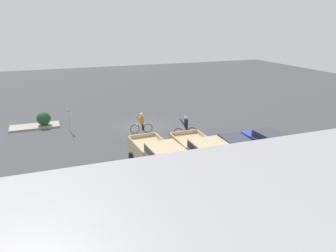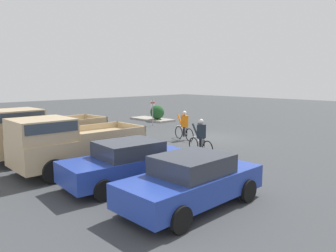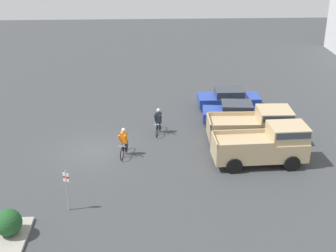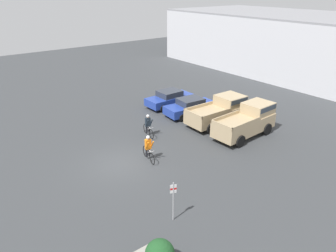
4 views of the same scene
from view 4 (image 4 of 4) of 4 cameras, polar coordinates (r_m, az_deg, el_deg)
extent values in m
plane|color=#383A3D|center=(20.71, -8.22, -6.49)|extent=(80.00, 80.00, 0.00)
cube|color=#233D9E|center=(29.79, 0.26, 4.62)|extent=(1.83, 4.37, 0.67)
cube|color=#2D333D|center=(29.61, 0.26, 5.70)|extent=(1.64, 1.97, 0.51)
cylinder|color=black|center=(31.38, 1.25, 5.06)|extent=(0.18, 0.66, 0.65)
cylinder|color=black|center=(30.08, 3.42, 4.19)|extent=(0.18, 0.66, 0.65)
cylinder|color=black|center=(29.79, -2.94, 4.01)|extent=(0.18, 0.66, 0.65)
cylinder|color=black|center=(28.42, -0.83, 3.05)|extent=(0.18, 0.66, 0.65)
cube|color=#233D9E|center=(27.80, 3.90, 3.15)|extent=(2.18, 4.57, 0.68)
cube|color=#2D333D|center=(27.60, 3.94, 4.31)|extent=(1.78, 2.13, 0.51)
cylinder|color=black|center=(29.38, 5.10, 3.64)|extent=(0.24, 0.65, 0.64)
cylinder|color=black|center=(28.08, 7.31, 2.58)|extent=(0.24, 0.65, 0.64)
cylinder|color=black|center=(27.84, 0.44, 2.59)|extent=(0.24, 0.65, 0.64)
cylinder|color=black|center=(26.46, 2.55, 1.41)|extent=(0.24, 0.65, 0.64)
cube|color=tan|center=(26.00, 8.39, 2.01)|extent=(2.18, 4.99, 0.94)
cube|color=tan|center=(26.73, 10.79, 4.43)|extent=(1.96, 2.01, 0.80)
cube|color=#333D47|center=(26.67, 10.82, 4.79)|extent=(2.02, 1.86, 0.35)
cube|color=tan|center=(25.83, 5.34, 3.43)|extent=(0.13, 2.97, 0.25)
cube|color=tan|center=(24.47, 8.47, 2.10)|extent=(0.13, 2.97, 0.25)
cube|color=tan|center=(24.23, 4.35, 2.08)|extent=(2.10, 0.12, 0.25)
cylinder|color=black|center=(27.87, 9.10, 2.52)|extent=(0.23, 0.84, 0.83)
cylinder|color=black|center=(26.56, 12.29, 1.19)|extent=(0.23, 0.84, 0.83)
cylinder|color=black|center=(25.89, 4.29, 1.09)|extent=(0.23, 0.84, 0.83)
cylinder|color=black|center=(24.48, 7.48, -0.42)|extent=(0.23, 0.84, 0.83)
cube|color=tan|center=(24.27, 13.09, 0.21)|extent=(2.15, 5.17, 1.05)
cube|color=tan|center=(25.11, 15.40, 3.05)|extent=(1.85, 2.11, 0.82)
cube|color=#333D47|center=(25.05, 15.45, 3.44)|extent=(1.90, 1.95, 0.36)
cube|color=tan|center=(23.80, 9.99, 1.69)|extent=(0.22, 3.05, 0.25)
cube|color=tan|center=(22.77, 13.49, 0.36)|extent=(0.22, 3.05, 0.25)
cube|color=tan|center=(22.20, 9.30, 0.10)|extent=(1.92, 0.17, 0.25)
cylinder|color=black|center=(26.16, 13.44, 0.77)|extent=(0.26, 0.88, 0.87)
cylinder|color=black|center=(25.19, 16.89, -0.53)|extent=(0.26, 0.88, 0.87)
cylinder|color=black|center=(23.86, 8.86, -1.11)|extent=(0.26, 0.88, 0.87)
cylinder|color=black|center=(22.79, 12.46, -2.63)|extent=(0.26, 0.88, 0.87)
torus|color=black|center=(20.34, -2.79, -5.70)|extent=(0.75, 0.19, 0.75)
torus|color=black|center=(21.20, -3.96, -4.44)|extent=(0.75, 0.19, 0.75)
cylinder|color=white|center=(20.68, -3.40, -4.61)|extent=(0.55, 0.14, 0.40)
cylinder|color=white|center=(20.59, -3.41, -4.09)|extent=(0.58, 0.15, 0.04)
cylinder|color=white|center=(20.84, -3.60, -4.39)|extent=(0.04, 0.04, 0.37)
cylinder|color=white|center=(20.25, -2.96, -4.49)|extent=(0.11, 0.46, 0.02)
cylinder|color=black|center=(20.82, -3.29, -4.54)|extent=(0.14, 0.14, 0.56)
cylinder|color=black|center=(20.76, -3.74, -4.64)|extent=(0.14, 0.14, 0.56)
cube|color=orange|center=(20.47, -3.50, -3.16)|extent=(0.30, 0.40, 0.65)
cylinder|color=orange|center=(20.35, -2.82, -3.30)|extent=(0.53, 0.19, 0.70)
cylinder|color=orange|center=(20.23, -3.70, -3.49)|extent=(0.53, 0.19, 0.70)
sphere|color=tan|center=(20.26, -3.50, -2.10)|extent=(0.20, 0.20, 0.20)
sphere|color=silver|center=(20.24, -3.50, -1.97)|extent=(0.23, 0.23, 0.23)
torus|color=black|center=(23.57, -2.92, -1.42)|extent=(0.73, 0.19, 0.73)
torus|color=black|center=(24.47, -3.94, -0.47)|extent=(0.73, 0.19, 0.73)
cylinder|color=white|center=(23.95, -3.45, -0.55)|extent=(0.55, 0.14, 0.39)
cylinder|color=white|center=(23.87, -3.46, -0.10)|extent=(0.59, 0.15, 0.04)
cylinder|color=white|center=(24.11, -3.62, -0.39)|extent=(0.04, 0.04, 0.36)
cylinder|color=white|center=(23.52, -3.07, -0.40)|extent=(0.11, 0.46, 0.02)
cylinder|color=black|center=(24.09, -3.35, -0.51)|extent=(0.14, 0.14, 0.54)
cylinder|color=black|center=(24.03, -3.74, -0.59)|extent=(0.14, 0.14, 0.54)
cube|color=#1E2833|center=(23.78, -3.53, 0.71)|extent=(0.30, 0.40, 0.64)
cylinder|color=#1E2833|center=(23.66, -2.94, 0.60)|extent=(0.54, 0.19, 0.69)
cylinder|color=#1E2833|center=(23.53, -3.70, 0.46)|extent=(0.54, 0.19, 0.69)
sphere|color=tan|center=(23.59, -3.53, 1.63)|extent=(0.20, 0.20, 0.20)
sphere|color=silver|center=(23.57, -3.53, 1.75)|extent=(0.23, 0.23, 0.23)
cylinder|color=#9E9EA3|center=(15.51, 0.92, -13.06)|extent=(0.06, 0.06, 2.07)
cube|color=white|center=(15.10, 0.94, -10.89)|extent=(0.13, 0.29, 0.45)
cube|color=red|center=(15.10, 0.94, -10.89)|extent=(0.14, 0.29, 0.10)
camera|label=1|loc=(35.56, 40.86, 15.66)|focal=35.00mm
camera|label=2|loc=(37.42, 2.73, 13.11)|focal=35.00mm
camera|label=3|loc=(14.75, 93.08, 7.54)|focal=50.00mm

